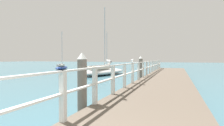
% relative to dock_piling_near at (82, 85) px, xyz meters
% --- Properties ---
extents(pier_deck, '(3.13, 24.92, 0.46)m').
position_rel_dock_piling_near_xyz_m(pier_deck, '(1.86, 8.62, -0.76)').
color(pier_deck, brown).
rests_on(pier_deck, ground_plane).
extents(pier_railing, '(0.12, 23.44, 1.08)m').
position_rel_dock_piling_near_xyz_m(pier_railing, '(0.38, 8.62, 0.13)').
color(pier_railing, silver).
rests_on(pier_railing, pier_deck).
extents(dock_piling_near, '(0.29, 0.29, 1.96)m').
position_rel_dock_piling_near_xyz_m(dock_piling_near, '(0.00, 0.00, 0.00)').
color(dock_piling_near, '#6B6056').
rests_on(dock_piling_near, ground_plane).
extents(dock_piling_far, '(0.29, 0.29, 1.96)m').
position_rel_dock_piling_near_xyz_m(dock_piling_far, '(0.00, 8.98, 0.00)').
color(dock_piling_far, '#6B6056').
rests_on(dock_piling_far, ground_plane).
extents(seagull_foreground, '(0.35, 0.39, 0.21)m').
position_rel_dock_piling_near_xyz_m(seagull_foreground, '(0.37, 1.21, 0.68)').
color(seagull_foreground, white).
rests_on(seagull_foreground, pier_railing).
extents(seagull_background, '(0.28, 0.43, 0.21)m').
position_rel_dock_piling_near_xyz_m(seagull_background, '(0.38, 4.67, 0.68)').
color(seagull_background, white).
rests_on(seagull_background, pier_railing).
extents(boat_1, '(2.82, 4.84, 5.98)m').
position_rel_dock_piling_near_xyz_m(boat_1, '(-14.47, 19.26, -0.63)').
color(boat_1, navy).
rests_on(boat_1, ground_plane).
extents(boat_2, '(4.08, 7.35, 7.25)m').
position_rel_dock_piling_near_xyz_m(boat_2, '(-4.89, 13.02, -0.59)').
color(boat_2, white).
rests_on(boat_2, ground_plane).
extents(boat_4, '(2.29, 4.64, 5.94)m').
position_rel_dock_piling_near_xyz_m(boat_4, '(-7.86, 21.92, -0.66)').
color(boat_4, '#4C4C51').
rests_on(boat_4, ground_plane).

